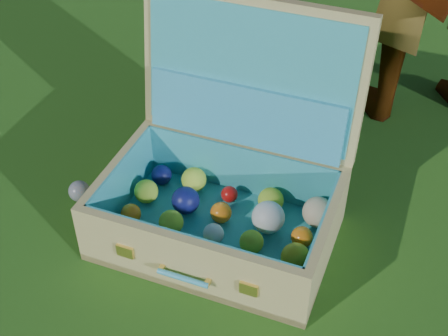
# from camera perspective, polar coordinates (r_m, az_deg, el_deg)

# --- Properties ---
(ground) EXTENTS (60.00, 60.00, 0.00)m
(ground) POSITION_cam_1_polar(r_m,az_deg,el_deg) (1.96, 3.00, -4.45)
(ground) COLOR #215114
(ground) RESTS_ON ground
(stray_ball) EXTENTS (0.07, 0.07, 0.07)m
(stray_ball) POSITION_cam_1_polar(r_m,az_deg,el_deg) (2.04, -13.09, -2.07)
(stray_ball) COLOR teal
(stray_ball) RESTS_ON ground
(suitcase) EXTENTS (0.74, 0.64, 0.64)m
(suitcase) POSITION_cam_1_polar(r_m,az_deg,el_deg) (1.83, 0.43, -0.55)
(suitcase) COLOR tan
(suitcase) RESTS_ON ground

